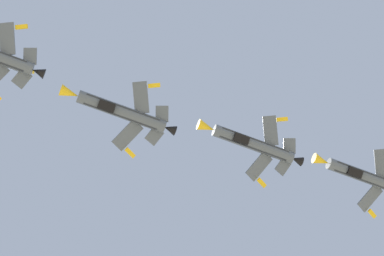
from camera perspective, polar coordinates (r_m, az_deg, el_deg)
The scene contains 3 objects.
fighter_jet_right_wing at distance 84.27m, azimuth -6.45°, elevation 1.51°, with size 15.97×9.55×5.32m.
fighter_jet_left_outer at distance 89.56m, azimuth 5.33°, elevation -1.39°, with size 15.97×9.13×5.64m.
fighter_jet_right_outer at distance 96.10m, azimuth 15.02°, elevation -4.16°, with size 15.97×9.48×5.36m.
Camera 1 is at (2.73, -1.71, 1.78)m, focal length 59.89 mm.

